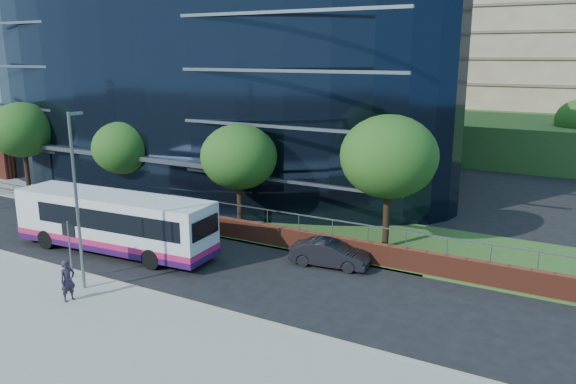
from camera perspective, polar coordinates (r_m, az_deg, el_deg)
The scene contains 19 objects.
ground at distance 33.36m, azimuth -23.90°, elevation -5.78°, with size 200.00×200.00×0.00m, color black.
kerb at distance 32.80m, azimuth -25.30°, elevation -6.11°, with size 80.00×0.25×0.16m, color gray.
yellow_line_outer at distance 32.93m, azimuth -25.01°, elevation -6.14°, with size 80.00×0.08×0.01m, color gold.
yellow_line_inner at distance 33.01m, azimuth -24.80°, elevation -6.07°, with size 80.00×0.08×0.01m, color gold.
far_forecourt at distance 44.53m, azimuth -17.37°, elevation -0.40°, with size 50.00×8.00×0.10m, color gray.
grass_verge at distance 31.26m, azimuth 24.49°, elevation -7.02°, with size 36.00×8.00×0.12m, color #2D511E.
glass_office at distance 49.32m, azimuth -7.98°, elevation 10.79°, with size 44.00×23.10×16.00m.
brick_pavilion at distance 58.07m, azimuth -26.69°, elevation 3.88°, with size 8.60×6.66×4.40m.
retaining_wall at distance 28.15m, azimuth 15.72°, elevation -7.33°, with size 34.00×0.40×2.11m.
guard_railings at distance 43.35m, azimuth -23.08°, elevation -0.21°, with size 24.00×0.05×1.10m.
street_sign at distance 28.37m, azimuth -21.36°, elevation -4.31°, with size 0.85×0.09×2.80m.
tree_far_a at distance 47.80m, azimuth -25.36°, elevation 5.72°, with size 4.95×4.95×6.98m.
tree_far_b at distance 40.57m, azimuth -16.39°, elevation 4.33°, with size 4.29×4.29×6.05m.
tree_far_c at distance 33.74m, azimuth -5.01°, elevation 3.57°, with size 4.62×4.62×6.51m.
tree_far_d at distance 30.50m, azimuth 10.21°, elevation 3.55°, with size 5.28×5.28×7.44m.
streetlight_east at distance 26.28m, azimuth -20.68°, elevation -0.45°, with size 0.15×0.77×8.00m.
city_bus at distance 31.70m, azimuth -17.13°, elevation -2.96°, with size 11.96×3.53×3.19m.
parked_car at distance 28.73m, azimuth 4.27°, elevation -6.26°, with size 1.41×4.05×1.34m, color black.
pedestrian at distance 26.15m, azimuth -21.47°, elevation -8.38°, with size 0.67×0.44×1.83m, color #2A2030.
Camera 1 is at (25.76, -18.40, 10.54)m, focal length 35.00 mm.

